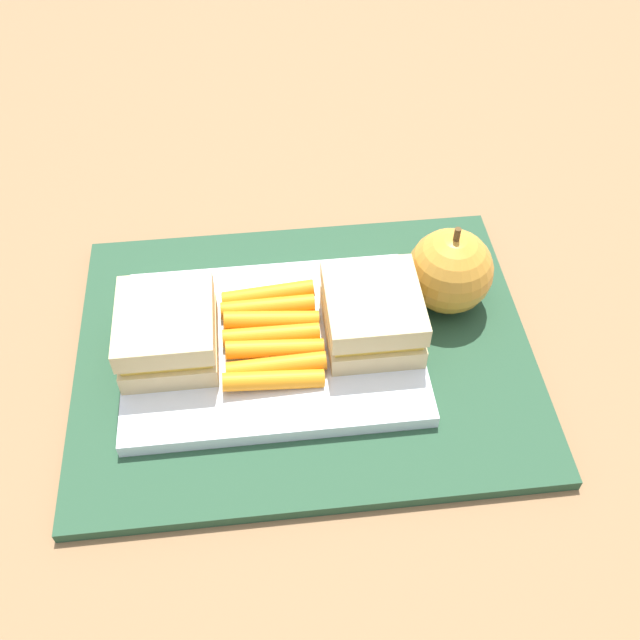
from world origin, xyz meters
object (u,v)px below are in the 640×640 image
Objects in this scene: apple at (450,271)px; carrot_sticks_bundle at (272,335)px; food_tray at (273,345)px; sandwich_half_right at (372,314)px; sandwich_half_left at (168,331)px.

carrot_sticks_bundle is at bearing -165.70° from apple.
food_tray is at bearing -165.62° from apple.
sandwich_half_left is at bearing 180.00° from sandwich_half_right.
apple reaches higher than sandwich_half_right.
sandwich_half_left is at bearing -170.48° from apple.
sandwich_half_left is 0.23m from apple.
apple reaches higher than carrot_sticks_bundle.
carrot_sticks_bundle is (-0.08, 0.00, -0.02)m from sandwich_half_right.
sandwich_half_left is 0.08m from carrot_sticks_bundle.
sandwich_half_left reaches higher than food_tray.
apple is at bearing 14.38° from food_tray.
carrot_sticks_bundle reaches higher than food_tray.
sandwich_half_right is at bearing 0.00° from food_tray.
carrot_sticks_bundle is at bearing 179.86° from sandwich_half_right.
apple is (0.23, 0.04, 0.00)m from sandwich_half_left.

